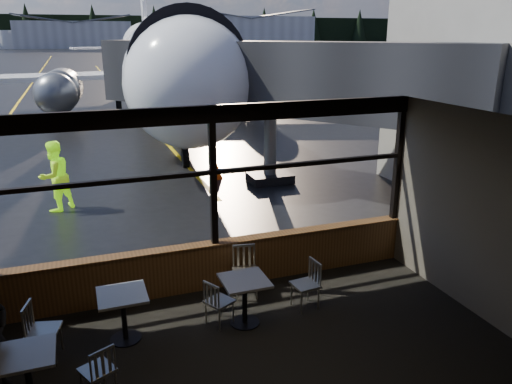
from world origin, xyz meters
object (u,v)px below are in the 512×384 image
airliner (155,12)px  cafe_table_mid (124,317)px  ground_crew (55,176)px  cafe_table_left (29,380)px  chair_mid_w (44,331)px  cone_nose (217,171)px  chair_near_w (219,302)px  cafe_table_near (245,302)px  chair_near_e (305,285)px  jet_bridge (280,119)px  chair_mid_s (97,370)px  chair_near_n (245,272)px

airliner → cafe_table_mid: (-4.52, -23.34, -5.49)m
airliner → ground_crew: bearing=-103.4°
cafe_table_left → chair_mid_w: size_ratio=0.88×
chair_mid_w → ground_crew: bearing=-165.8°
cafe_table_mid → airliner: bearing=79.0°
cafe_table_left → cone_nose: 10.97m
airliner → ground_crew: 17.97m
airliner → chair_mid_w: (-5.69, -23.41, -5.44)m
cafe_table_mid → chair_near_w: chair_near_w is taller
cafe_table_near → chair_near_e: (1.17, 0.12, 0.03)m
jet_bridge → cafe_table_near: 7.95m
chair_mid_s → ground_crew: size_ratio=0.43×
cafe_table_left → chair_near_e: 4.54m
jet_bridge → cafe_table_left: size_ratio=12.51×
chair_mid_s → jet_bridge: bearing=27.3°
jet_bridge → chair_mid_s: size_ratio=12.17×
chair_mid_s → ground_crew: 8.27m
jet_bridge → cafe_table_near: (-3.49, -6.91, -1.80)m
cafe_table_left → chair_near_n: 4.00m
cafe_table_mid → cafe_table_left: (-1.31, -1.12, -0.01)m
cafe_table_left → cone_nose: cafe_table_left is taller
jet_bridge → chair_near_w: bearing=-119.8°
cafe_table_left → chair_mid_s: size_ratio=0.97×
airliner → chair_near_w: airliner is taller
cafe_table_left → chair_near_e: size_ratio=0.90×
cafe_table_near → chair_near_w: bearing=161.9°
airliner → chair_near_e: bearing=-87.8°
chair_mid_w → cone_nose: chair_mid_w is taller
chair_near_e → chair_near_w: chair_near_e is taller
chair_mid_s → cafe_table_near: bearing=-3.0°
chair_near_e → chair_near_n: (-0.85, 0.78, 0.03)m
jet_bridge → chair_near_w: jet_bridge is taller
cafe_table_near → chair_mid_s: bearing=-157.0°
chair_near_n → chair_near_e: bearing=149.0°
chair_near_w → ground_crew: ground_crew is taller
cafe_table_near → ground_crew: 7.84m
cafe_table_left → cone_nose: bearing=61.6°
cafe_table_mid → cafe_table_left: cafe_table_mid is taller
airliner → chair_mid_s: 25.66m
airliner → cafe_table_near: bearing=-90.6°
chair_mid_w → cone_nose: size_ratio=1.73×
chair_near_e → chair_mid_w: bearing=83.7°
jet_bridge → ground_crew: 6.65m
chair_mid_s → chair_mid_w: bearing=95.0°
chair_near_n → chair_mid_w: 3.51m
chair_near_w → cone_nose: (2.36, 8.61, -0.15)m
chair_near_e → cone_nose: (0.79, 8.62, -0.18)m
jet_bridge → cone_nose: jet_bridge is taller
cafe_table_mid → cone_nose: cafe_table_mid is taller
cafe_table_left → chair_near_w: 3.04m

